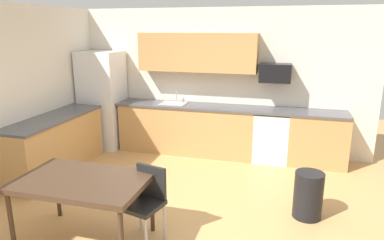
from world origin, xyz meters
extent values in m
plane|color=tan|center=(0.00, 0.00, 0.00)|extent=(12.00, 12.00, 0.00)
cube|color=silver|center=(0.00, 2.65, 1.35)|extent=(5.80, 0.10, 2.70)
cube|color=tan|center=(-0.46, 2.30, 0.45)|extent=(2.57, 0.60, 0.90)
cube|color=tan|center=(1.91, 2.30, 0.45)|extent=(0.98, 0.60, 0.90)
cube|color=tan|center=(-2.30, 0.80, 0.45)|extent=(0.60, 2.00, 0.90)
cube|color=#4C4C51|center=(0.00, 2.30, 0.92)|extent=(4.80, 0.64, 0.04)
cube|color=#4C4C51|center=(-2.30, 0.80, 0.92)|extent=(0.64, 2.00, 0.04)
cube|color=tan|center=(-0.30, 2.43, 1.90)|extent=(2.20, 0.34, 0.70)
cube|color=white|center=(-2.18, 2.22, 0.95)|extent=(0.76, 0.70, 1.90)
cube|color=white|center=(1.12, 2.30, 0.44)|extent=(0.60, 0.60, 0.88)
cube|color=black|center=(1.12, 2.30, 0.90)|extent=(0.60, 0.60, 0.03)
cube|color=black|center=(1.12, 2.40, 1.57)|extent=(0.54, 0.36, 0.32)
cube|color=#A5A8AD|center=(-0.73, 2.30, 0.88)|extent=(0.48, 0.40, 0.14)
cylinder|color=#B2B5BA|center=(-0.73, 2.48, 1.04)|extent=(0.02, 0.02, 0.24)
cube|color=#422D1E|center=(-0.73, -0.83, 0.73)|extent=(1.40, 0.90, 0.06)
cylinder|color=#422D1E|center=(-1.37, -1.22, 0.35)|extent=(0.05, 0.05, 0.70)
cylinder|color=#422D1E|center=(-1.37, -0.44, 0.35)|extent=(0.05, 0.05, 0.70)
cylinder|color=#422D1E|center=(-0.09, -0.44, 0.35)|extent=(0.05, 0.05, 0.70)
cube|color=black|center=(-0.10, -0.67, 0.45)|extent=(0.49, 0.49, 0.05)
cube|color=black|center=(-0.06, -0.50, 0.65)|extent=(0.38, 0.13, 0.40)
cylinder|color=#B2B2B7|center=(-0.31, -0.79, 0.21)|extent=(0.03, 0.03, 0.42)
cylinder|color=#B2B2B7|center=(0.02, -0.88, 0.21)|extent=(0.03, 0.03, 0.42)
cylinder|color=#B2B2B7|center=(-0.23, -0.46, 0.21)|extent=(0.03, 0.03, 0.42)
cylinder|color=#B2B2B7|center=(0.10, -0.55, 0.21)|extent=(0.03, 0.03, 0.42)
cylinder|color=black|center=(1.69, 0.38, 0.30)|extent=(0.36, 0.36, 0.60)
camera|label=1|loc=(1.35, -3.87, 2.34)|focal=32.69mm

